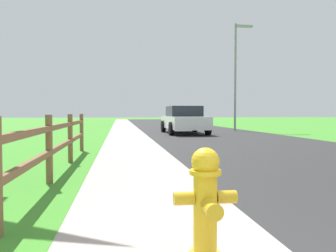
{
  "coord_description": "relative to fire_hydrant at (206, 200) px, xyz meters",
  "views": [
    {
      "loc": [
        -1.41,
        -1.05,
        1.15
      ],
      "look_at": [
        0.25,
        10.32,
        0.7
      ],
      "focal_mm": 35.94,
      "sensor_mm": 36.0,
      "label": 1
    }
  ],
  "objects": [
    {
      "name": "parked_suv_white",
      "position": [
        2.92,
        15.93,
        0.31
      ],
      "size": [
        2.18,
        4.84,
        1.53
      ],
      "color": "white",
      "rests_on": "ground"
    },
    {
      "name": "curb_concrete",
      "position": [
        -2.26,
        25.5,
        -0.46
      ],
      "size": [
        6.0,
        66.0,
        0.01
      ],
      "primitive_type": "cube",
      "color": "#AB9B93",
      "rests_on": "ground"
    },
    {
      "name": "street_lamp",
      "position": [
        6.8,
        18.17,
        3.56
      ],
      "size": [
        1.17,
        0.2,
        6.83
      ],
      "color": "gray",
      "rests_on": "ground"
    },
    {
      "name": "fire_hydrant",
      "position": [
        0.0,
        0.0,
        0.0
      ],
      "size": [
        0.5,
        0.42,
        0.88
      ],
      "color": "yellow",
      "rests_on": "ground"
    },
    {
      "name": "road_asphalt",
      "position": [
        4.24,
        25.5,
        -0.46
      ],
      "size": [
        7.0,
        66.0,
        0.01
      ],
      "primitive_type": "cube",
      "color": "#292929",
      "rests_on": "ground"
    },
    {
      "name": "rail_fence",
      "position": [
        -1.79,
        3.06,
        0.18
      ],
      "size": [
        0.11,
        9.54,
        1.12
      ],
      "color": "brown",
      "rests_on": "ground"
    },
    {
      "name": "grass_verge",
      "position": [
        -3.76,
        25.5,
        -0.46
      ],
      "size": [
        5.0,
        66.0,
        0.0
      ],
      "primitive_type": "cube",
      "color": "#3F8B2A",
      "rests_on": "ground"
    },
    {
      "name": "ground_plane",
      "position": [
        0.74,
        23.5,
        -0.47
      ],
      "size": [
        120.0,
        120.0,
        0.0
      ],
      "primitive_type": "plane",
      "color": "#3F8B2A"
    }
  ]
}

